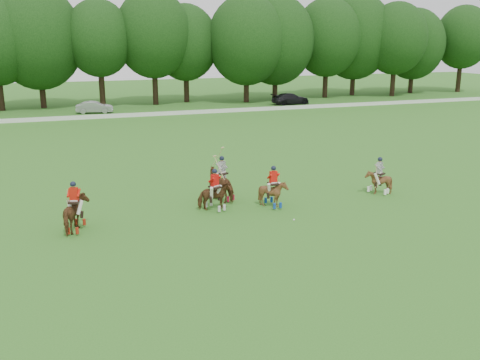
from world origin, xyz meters
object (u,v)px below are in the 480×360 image
object	(u,v)px
car_mid	(94,107)
polo_stripe_a	(222,184)
polo_red_a	(75,213)
polo_red_c	(273,193)
car_right	(291,99)
polo_red_b	(215,196)
polo_stripe_b	(379,181)
polo_ball	(294,220)

from	to	relation	value
car_mid	polo_stripe_a	xyz separation A→B (m)	(3.42, -36.92, 0.20)
polo_red_a	polo_red_c	bearing A→B (deg)	1.62
polo_red_c	polo_stripe_a	size ratio (longest dim) A/B	0.74
car_right	polo_red_b	bearing A→B (deg)	147.22
car_right	polo_stripe_b	world-z (taller)	polo_stripe_b
car_right	polo_stripe_a	xyz separation A→B (m)	(-21.12, -36.92, 0.15)
car_mid	polo_stripe_a	size ratio (longest dim) A/B	1.39
car_right	polo_stripe_a	world-z (taller)	polo_stripe_a
polo_red_c	polo_stripe_b	size ratio (longest dim) A/B	1.03
polo_stripe_a	polo_stripe_b	xyz separation A→B (m)	(8.48, -1.82, -0.15)
polo_red_c	polo_stripe_b	world-z (taller)	polo_red_c
polo_red_a	polo_red_b	bearing A→B (deg)	6.51
car_mid	car_right	bearing A→B (deg)	-81.57
car_right	polo_ball	world-z (taller)	car_right
car_right	polo_red_c	size ratio (longest dim) A/B	2.30
polo_red_b	polo_stripe_a	bearing A→B (deg)	60.84
polo_red_b	polo_ball	distance (m)	4.19
polo_stripe_a	polo_ball	world-z (taller)	polo_stripe_a
polo_red_a	polo_stripe_b	xyz separation A→B (m)	(16.07, 0.49, -0.10)
car_mid	car_right	distance (m)	24.54
polo_red_b	polo_ball	size ratio (longest dim) A/B	29.64
polo_red_b	polo_stripe_b	xyz separation A→B (m)	(9.34, -0.28, -0.01)
polo_red_a	polo_stripe_b	distance (m)	16.08
polo_red_b	polo_stripe_a	distance (m)	1.77
polo_red_b	polo_red_c	world-z (taller)	polo_red_b
polo_red_b	polo_red_c	distance (m)	2.98
polo_red_a	polo_ball	world-z (taller)	polo_red_a
polo_red_a	polo_stripe_b	bearing A→B (deg)	1.73
car_right	polo_stripe_b	size ratio (longest dim) A/B	2.38
polo_stripe_b	polo_ball	world-z (taller)	polo_stripe_b
car_right	polo_stripe_b	bearing A→B (deg)	158.90
polo_red_c	polo_ball	distance (m)	2.42
polo_ball	car_right	bearing A→B (deg)	65.34
polo_stripe_b	polo_ball	distance (m)	6.83
polo_red_b	polo_ball	bearing A→B (deg)	-42.76
polo_red_a	polo_stripe_b	world-z (taller)	polo_red_a
car_right	polo_stripe_a	distance (m)	42.54
car_right	polo_red_a	size ratio (longest dim) A/B	2.16
polo_red_a	polo_red_c	distance (m)	9.67
polo_red_c	polo_ball	size ratio (longest dim) A/B	23.95
polo_red_c	polo_stripe_a	xyz separation A→B (m)	(-2.08, 2.03, 0.11)
polo_stripe_a	polo_ball	size ratio (longest dim) A/B	32.58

